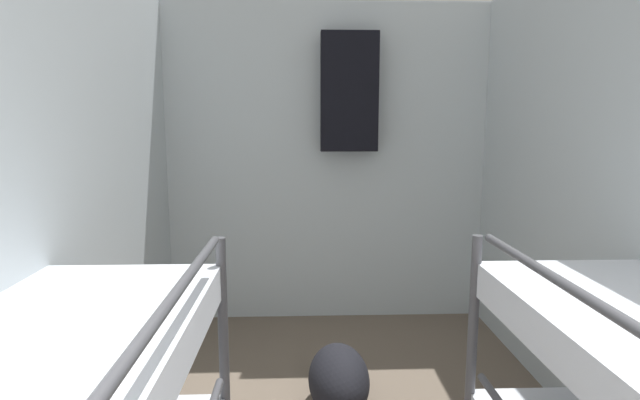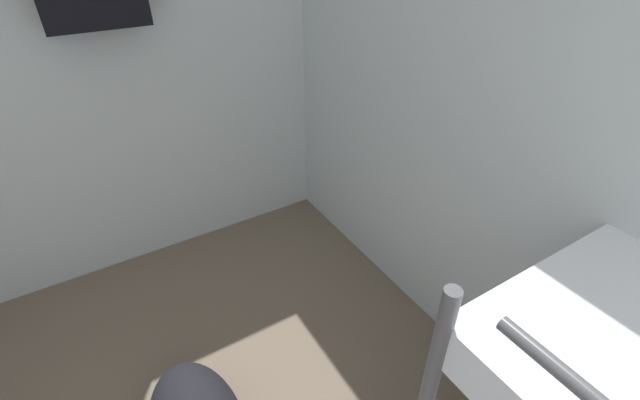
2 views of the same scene
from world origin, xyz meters
name	(u,v)px [view 2 (image 2 of 2)]	position (x,y,z in m)	size (l,w,h in m)	color
wall_back	(66,53)	(0.00, 4.45, 1.27)	(2.68, 0.06, 2.55)	silver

